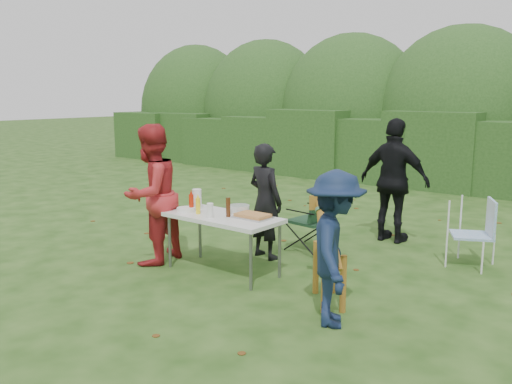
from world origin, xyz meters
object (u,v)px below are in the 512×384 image
Objects in this scene: child at (335,249)px; beer_bottle at (228,207)px; camping_chair at (311,217)px; dog at (329,255)px; person_cook at (265,201)px; lawn_chair at (471,232)px; ketchup_bottle at (191,203)px; mustard_bottle at (198,206)px; person_black_puffy at (394,181)px; folding_table at (223,220)px; paper_towel_roll at (197,199)px; person_red_jacket at (151,195)px.

child is 6.38× the size of beer_bottle.
dog is at bearing 135.35° from camping_chair.
child is 1.86m from beer_bottle.
person_cook is 2.74m from lawn_chair.
ketchup_bottle is at bearing 69.78° from person_cook.
mustard_bottle is 0.91× the size of ketchup_bottle.
person_black_puffy is at bearing -108.98° from person_cook.
folding_table is 1.65× the size of lawn_chair.
camping_chair is at bearing 58.50° from paper_towel_roll.
person_cook is 2.14m from person_black_puffy.
child is at bearing -14.26° from folding_table.
beer_bottle is (-1.47, 0.03, 0.33)m from dog.
person_cook is 1.04× the size of child.
dog is 2.39m from lawn_chair.
camping_chair is 1.59m from beer_bottle.
lawn_chair is at bearing 38.55° from ketchup_bottle.
person_cook is 0.94m from paper_towel_roll.
person_cook is 0.85× the size of person_red_jacket.
child is (0.85, -3.20, -0.18)m from person_black_puffy.
dog is at bearing 0.63° from ketchup_bottle.
mustard_bottle is 0.43m from beer_bottle.
paper_towel_roll is (-0.55, 0.10, 0.18)m from folding_table.
person_black_puffy is 9.42× the size of mustard_bottle.
ketchup_bottle is at bearing 48.44° from child.
person_cook reaches higher than ketchup_bottle.
dog reaches higher than ketchup_bottle.
beer_bottle reaches higher than folding_table.
person_red_jacket is at bearing 9.66° from lawn_chair.
person_red_jacket is 2.28m from camping_chair.
dog is 5.57× the size of mustard_bottle.
beer_bottle is at bearing -4.18° from folding_table.
person_red_jacket is at bearing 53.92° from dog.
ketchup_bottle is at bearing 69.36° from camping_chair.
person_cook is 1.42× the size of dog.
person_black_puffy reaches higher than camping_chair.
folding_table is 0.20m from beer_bottle.
beer_bottle is 0.92× the size of paper_towel_roll.
person_cook reaches higher than lawn_chair.
dog is (-0.32, 0.45, -0.24)m from child.
person_black_puffy is 7.85× the size of beer_bottle.
child is 2.24m from mustard_bottle.
child is 1.55× the size of camping_chair.
child is 2.76m from lawn_chair.
paper_towel_roll is at bearing 9.33° from lawn_chair.
child is (1.89, -0.48, 0.08)m from folding_table.
camping_chair is (0.30, 0.68, -0.30)m from person_cook.
person_red_jacket is 2.63m from dog.
folding_table is at bearing 71.02° from person_black_puffy.
beer_bottle is at bearing 17.80° from lawn_chair.
ketchup_bottle is at bearing 161.44° from mustard_bottle.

